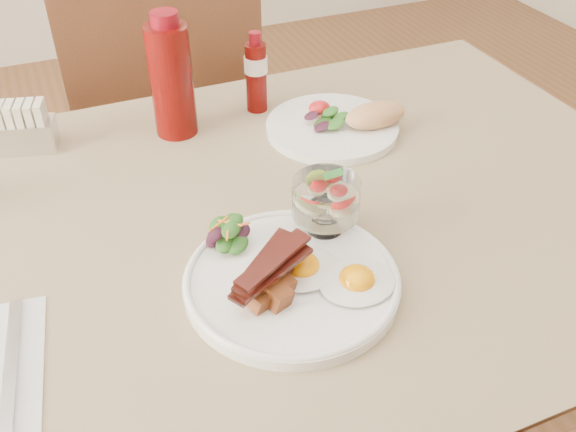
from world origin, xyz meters
The scene contains 11 objects.
table centered at (0.00, 0.00, 0.66)m, with size 1.33×0.88×0.75m.
chair_far centered at (0.00, 0.66, 0.52)m, with size 0.42×0.42×0.93m.
main_plate centered at (-0.01, -0.15, 0.76)m, with size 0.28×0.28×0.02m, color white.
fried_eggs centered at (0.03, -0.17, 0.78)m, with size 0.16×0.15×0.03m.
bacon_potato_pile centered at (-0.05, -0.17, 0.79)m, with size 0.12×0.09×0.06m.
side_salad centered at (-0.07, -0.06, 0.79)m, with size 0.07×0.06×0.04m.
fruit_cup centered at (0.07, -0.08, 0.82)m, with size 0.09×0.09×0.09m.
second_plate centered at (0.22, 0.18, 0.77)m, with size 0.24×0.24×0.06m.
ketchup_bottle centered at (-0.05, 0.29, 0.85)m, with size 0.08×0.08×0.22m.
hot_sauce_bottle centered at (0.11, 0.31, 0.82)m, with size 0.04×0.04×0.15m.
sugar_caddy centered at (-0.29, 0.33, 0.79)m, with size 0.10×0.07×0.09m.
Camera 1 is at (-0.25, -0.71, 1.33)m, focal length 40.00 mm.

